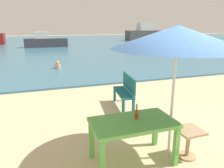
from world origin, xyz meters
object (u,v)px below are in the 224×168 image
object	(u,v)px
side_table_wood	(188,139)
boat_cargo_ship	(148,34)
patio_umbrella	(177,37)
boat_barge	(46,42)
beer_bottle_amber	(137,114)
swimmer_person	(58,65)
boat_tanker	(182,35)
bench_teal_center	(126,89)
picnic_table_green	(133,127)

from	to	relation	value
side_table_wood	boat_cargo_ship	distance (m)	33.85
patio_umbrella	boat_barge	size ratio (longest dim) A/B	0.50
boat_cargo_ship	patio_umbrella	bearing A→B (deg)	-117.65
beer_bottle_amber	boat_barge	size ratio (longest dim) A/B	0.06
beer_bottle_amber	swimmer_person	bearing A→B (deg)	93.86
boat_tanker	boat_barge	size ratio (longest dim) A/B	0.81
swimmer_person	boat_cargo_ship	world-z (taller)	boat_cargo_ship
bench_teal_center	boat_barge	xyz separation A→B (m)	(-1.51, 19.77, 0.14)
patio_umbrella	bench_teal_center	world-z (taller)	patio_umbrella
side_table_wood	boat_barge	xyz separation A→B (m)	(-1.62, 22.40, 0.33)
side_table_wood	bench_teal_center	world-z (taller)	bench_teal_center
boat_tanker	boat_barge	world-z (taller)	boat_barge
side_table_wood	swimmer_person	distance (m)	9.13
picnic_table_green	boat_cargo_ship	xyz separation A→B (m)	(16.39, 29.91, 0.46)
patio_umbrella	boat_tanker	world-z (taller)	patio_umbrella
patio_umbrella	boat_cargo_ship	xyz separation A→B (m)	(15.73, 30.02, -1.01)
boat_cargo_ship	boat_tanker	world-z (taller)	boat_cargo_ship
side_table_wood	patio_umbrella	bearing A→B (deg)	160.79
boat_cargo_ship	boat_barge	bearing A→B (deg)	-155.60
picnic_table_green	side_table_wood	distance (m)	1.05
side_table_wood	boat_barge	bearing A→B (deg)	94.15
side_table_wood	boat_tanker	world-z (taller)	boat_tanker
boat_cargo_ship	boat_tanker	size ratio (longest dim) A/B	2.12
picnic_table_green	boat_tanker	xyz separation A→B (m)	(29.29, 38.14, -0.08)
patio_umbrella	swimmer_person	distance (m)	9.17
picnic_table_green	boat_tanker	bearing A→B (deg)	52.48
beer_bottle_amber	swimmer_person	distance (m)	8.78
picnic_table_green	side_table_wood	bearing A→B (deg)	-12.25
boat_tanker	swimmer_person	bearing A→B (deg)	-135.43
boat_cargo_ship	swimmer_person	bearing A→B (deg)	-128.66
picnic_table_green	boat_cargo_ship	size ratio (longest dim) A/B	0.18
bench_teal_center	boat_tanker	size ratio (longest dim) A/B	0.33
picnic_table_green	boat_cargo_ship	bearing A→B (deg)	61.28
picnic_table_green	swimmer_person	xyz separation A→B (m)	(-0.51, 8.79, -0.41)
beer_bottle_amber	boat_cargo_ship	world-z (taller)	boat_cargo_ship
picnic_table_green	side_table_wood	size ratio (longest dim) A/B	2.59
patio_umbrella	swimmer_person	bearing A→B (deg)	97.50
boat_barge	beer_bottle_amber	bearing A→B (deg)	-88.13
patio_umbrella	boat_tanker	distance (m)	47.79
bench_teal_center	boat_barge	size ratio (longest dim) A/B	0.27
side_table_wood	swimmer_person	world-z (taller)	side_table_wood
beer_bottle_amber	side_table_wood	xyz separation A→B (m)	(0.90, -0.27, -0.50)
boat_barge	patio_umbrella	bearing A→B (deg)	-86.65
bench_teal_center	patio_umbrella	bearing A→B (deg)	-94.73
patio_umbrella	side_table_wood	world-z (taller)	patio_umbrella
beer_bottle_amber	patio_umbrella	distance (m)	1.40
picnic_table_green	patio_umbrella	size ratio (longest dim) A/B	0.61
beer_bottle_amber	boat_cargo_ship	xyz separation A→B (m)	(16.31, 29.86, 0.26)
bench_teal_center	swimmer_person	world-z (taller)	bench_teal_center
patio_umbrella	side_table_wood	bearing A→B (deg)	-19.21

